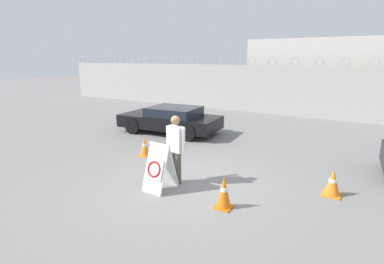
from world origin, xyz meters
The scene contains 9 objects.
ground_plane centered at (0.00, 0.00, 0.00)m, with size 90.00×90.00×0.00m, color gray.
perimeter_wall centered at (0.00, 11.15, 1.42)m, with size 36.00×0.30×3.27m.
building_block centered at (0.87, 15.29, 2.18)m, with size 8.20×6.16×4.35m.
barricade_sign centered at (-0.37, -0.76, 0.60)m, with size 0.64×0.80×1.20m.
security_guard centered at (-0.24, -0.20, 1.02)m, with size 0.65×0.48×1.82m.
traffic_cone_near centered at (-2.42, 1.11, 0.33)m, with size 0.38×0.38×0.67m.
traffic_cone_mid centered at (3.40, 1.14, 0.32)m, with size 0.43×0.43×0.66m.
traffic_cone_far centered at (1.43, -0.78, 0.37)m, with size 0.37×0.37×0.75m.
parked_car_front_coupe centered at (-3.55, 4.22, 0.61)m, with size 4.52×2.32×1.16m.
Camera 1 is at (3.99, -6.32, 3.24)m, focal length 28.00 mm.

